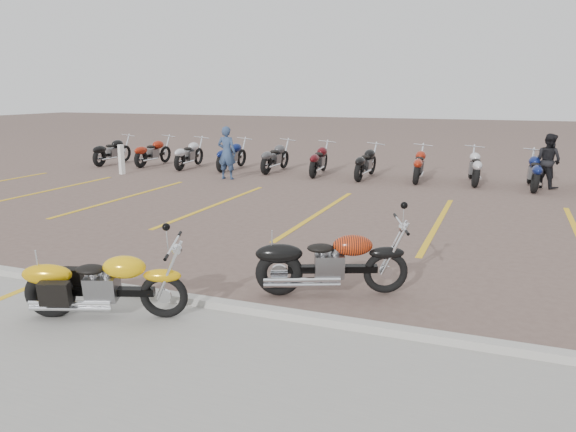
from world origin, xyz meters
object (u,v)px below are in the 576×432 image
yellow_cruiser (103,286)px  person_b (548,161)px  person_a (227,153)px  flame_cruiser (328,265)px  bollard (121,159)px

yellow_cruiser → person_b: (5.67, 12.51, 0.37)m
person_a → flame_cruiser: bearing=123.6°
flame_cruiser → person_b: person_b is taller
flame_cruiser → yellow_cruiser: bearing=-165.2°
yellow_cruiser → flame_cruiser: flame_cruiser is taller
person_b → bollard: (-13.28, -2.23, -0.29)m
person_b → person_a: bearing=52.3°
person_a → person_b: (9.45, 1.89, -0.05)m
person_a → person_b: person_a is taller
bollard → yellow_cruiser: bearing=-53.5°
flame_cruiser → bollard: bearing=117.0°
flame_cruiser → person_b: size_ratio=1.26×
person_a → bollard: bearing=3.9°
person_a → bollard: (-3.83, -0.34, -0.34)m
yellow_cruiser → bollard: size_ratio=1.96×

